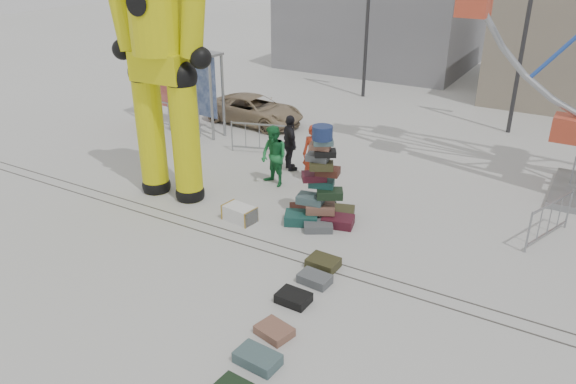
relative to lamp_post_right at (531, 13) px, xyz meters
The scene contains 22 objects.
ground 14.09m from the lamp_post_right, 103.39° to the right, with size 90.00×90.00×0.00m, color #9E9E99.
track_line_near 13.54m from the lamp_post_right, 104.01° to the right, with size 40.00×0.04×0.01m, color #47443F.
track_line_far 13.18m from the lamp_post_right, 104.46° to the right, with size 40.00×0.04×0.01m, color #47443F.
building_left 13.00m from the lamp_post_right, 135.30° to the left, with size 10.00×8.00×4.40m, color gray.
lamp_post_right is the anchor object (origin of this frame).
suitcase_tower 11.35m from the lamp_post_right, 106.46° to the right, with size 2.05×1.78×2.69m.
crash_test_dummy 13.35m from the lamp_post_right, 124.53° to the right, with size 3.31×1.46×8.34m.
banner_scaffold 13.13m from the lamp_post_right, 152.43° to the right, with size 4.42×1.21×3.16m.
steamer_trunk 13.11m from the lamp_post_right, 113.35° to the right, with size 0.88×0.51×0.41m, color silver.
row_case_0 13.20m from the lamp_post_right, 98.74° to the right, with size 0.71×0.55×0.23m, color #3A381D.
row_case_1 13.82m from the lamp_post_right, 97.73° to the right, with size 0.71×0.47×0.21m, color #55595D.
row_case_2 14.63m from the lamp_post_right, 97.46° to the right, with size 0.69×0.51×0.21m, color black.
row_case_3 15.67m from the lamp_post_right, 96.13° to the right, with size 0.67×0.52×0.18m, color brown.
row_case_4 16.44m from the lamp_post_right, 95.24° to the right, with size 0.82×0.51×0.23m, color #445F62.
barricade_dummy_a 13.43m from the lamp_post_right, 149.81° to the right, with size 2.00×0.10×1.10m, color gray, non-canonical shape.
barricade_dummy_b 13.24m from the lamp_post_right, 147.38° to the right, with size 2.00×0.10×1.10m, color gray, non-canonical shape.
barricade_dummy_c 10.68m from the lamp_post_right, 136.75° to the right, with size 2.00×0.10×1.10m, color gray, non-canonical shape.
barricade_wheel_front 9.49m from the lamp_post_right, 73.91° to the right, with size 2.00×0.10×1.10m, color gray, non-canonical shape.
pedestrian_red 9.87m from the lamp_post_right, 118.90° to the right, with size 0.66×0.44×1.82m, color #9F2B16.
pedestrian_green 10.96m from the lamp_post_right, 121.04° to the right, with size 0.91×0.71×1.87m, color #1C7037.
pedestrian_black 10.05m from the lamp_post_right, 126.11° to the right, with size 1.08×0.45×1.84m, color black.
parked_suv 10.82m from the lamp_post_right, 156.20° to the right, with size 1.88×4.08×1.14m, color #968061.
Camera 1 is at (6.11, -9.33, 7.10)m, focal length 35.00 mm.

